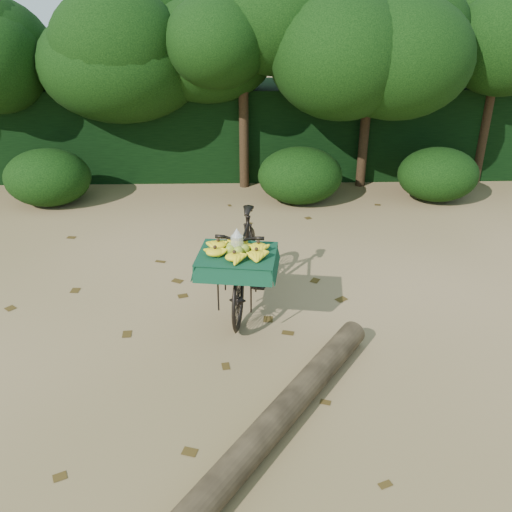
{
  "coord_description": "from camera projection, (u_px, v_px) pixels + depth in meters",
  "views": [
    {
      "loc": [
        0.47,
        -5.05,
        3.46
      ],
      "look_at": [
        0.61,
        0.44,
        0.78
      ],
      "focal_mm": 38.0,
      "sensor_mm": 36.0,
      "label": 1
    }
  ],
  "objects": [
    {
      "name": "bush_clumps",
      "position": [
        244.0,
        179.0,
        9.72
      ],
      "size": [
        8.8,
        1.7,
        0.9
      ],
      "primitive_type": null,
      "color": "black",
      "rests_on": "ground"
    },
    {
      "name": "ground",
      "position": [
        203.0,
        337.0,
        6.04
      ],
      "size": [
        80.0,
        80.0,
        0.0
      ],
      "primitive_type": "plane",
      "color": "tan",
      "rests_on": "ground"
    },
    {
      "name": "fallen_log",
      "position": [
        264.0,
        434.0,
        4.54
      ],
      "size": [
        2.28,
        3.12,
        0.26
      ],
      "primitive_type": "cylinder",
      "rotation": [
        1.57,
        0.0,
        -0.61
      ],
      "color": "brown",
      "rests_on": "ground"
    },
    {
      "name": "vendor_bicycle",
      "position": [
        244.0,
        261.0,
        6.43
      ],
      "size": [
        0.94,
        1.97,
        1.16
      ],
      "rotation": [
        0.0,
        0.0,
        -0.14
      ],
      "color": "black",
      "rests_on": "ground"
    },
    {
      "name": "hedge_backdrop",
      "position": [
        220.0,
        129.0,
        11.31
      ],
      "size": [
        26.0,
        1.8,
        1.8
      ],
      "primitive_type": "cube",
      "color": "black",
      "rests_on": "ground"
    },
    {
      "name": "tree_row",
      "position": [
        182.0,
        79.0,
        10.09
      ],
      "size": [
        14.5,
        2.0,
        4.0
      ],
      "primitive_type": null,
      "color": "black",
      "rests_on": "ground"
    },
    {
      "name": "leaf_litter",
      "position": [
        206.0,
        306.0,
        6.62
      ],
      "size": [
        7.0,
        7.3,
        0.01
      ],
      "primitive_type": null,
      "color": "#453212",
      "rests_on": "ground"
    }
  ]
}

